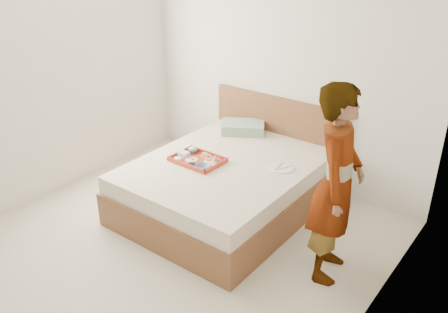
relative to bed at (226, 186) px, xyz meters
name	(u,v)px	position (x,y,z in m)	size (l,w,h in m)	color
ground	(158,255)	(-0.01, -1.00, -0.27)	(3.50, 4.00, 0.01)	beige
wall_back	(282,66)	(-0.01, 1.00, 1.04)	(3.50, 0.01, 2.60)	silver
wall_left	(21,80)	(-1.76, -1.00, 1.04)	(0.01, 4.00, 2.60)	silver
wall_right	(363,186)	(1.74, -1.00, 1.04)	(0.01, 4.00, 2.60)	silver
bed	(226,186)	(0.00, 0.00, 0.00)	(1.65, 2.00, 0.53)	brown
headboard	(277,137)	(0.00, 0.97, 0.21)	(1.65, 0.06, 0.95)	brown
pillow	(243,127)	(-0.32, 0.75, 0.32)	(0.48, 0.32, 0.11)	#8FA894
tray	(198,159)	(-0.24, -0.15, 0.29)	(0.50, 0.36, 0.05)	#AE341A
prawn_plate	(213,162)	(-0.09, -0.10, 0.28)	(0.17, 0.17, 0.01)	white
navy_bowl_big	(202,167)	(-0.09, -0.27, 0.30)	(0.14, 0.14, 0.03)	#1B254C
sauce_dish	(192,165)	(-0.20, -0.28, 0.29)	(0.07, 0.07, 0.03)	black
meat_plate	(191,160)	(-0.29, -0.19, 0.28)	(0.12, 0.12, 0.01)	white
bread_plate	(206,156)	(-0.22, -0.04, 0.28)	(0.12, 0.12, 0.01)	orange
salad_bowl	(193,151)	(-0.41, -0.04, 0.30)	(0.11, 0.11, 0.03)	#1B254C
plastic_tub	(184,154)	(-0.42, -0.16, 0.30)	(0.10, 0.09, 0.05)	silver
cheese_round	(178,159)	(-0.40, -0.27, 0.29)	(0.07, 0.07, 0.03)	white
dinner_plate	(281,168)	(0.50, 0.23, 0.27)	(0.24, 0.24, 0.01)	white
person	(336,185)	(1.28, -0.27, 0.56)	(0.60, 0.40, 1.66)	silver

